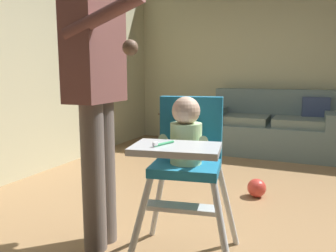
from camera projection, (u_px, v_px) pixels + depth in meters
The scene contains 9 objects.
ground at pixel (252, 228), 2.44m from camera, with size 6.31×7.29×0.10m, color #9E784F.
wall_far at pixel (289, 55), 4.83m from camera, with size 5.51×0.06×2.68m, color beige.
wall_left at pixel (28, 48), 3.44m from camera, with size 0.06×6.29×2.68m, color beige.
couch at pixel (272, 129), 4.57m from camera, with size 1.70×0.86×0.86m.
high_chair at pixel (187, 149), 1.81m from camera, with size 0.70×0.80×0.96m.
adult_standing at pixel (97, 94), 1.97m from camera, with size 0.52×0.49×1.69m.
toy_ball at pixel (257, 188), 2.93m from camera, with size 0.16×0.16×0.16m, color #D13D33.
side_table at pixel (176, 122), 4.86m from camera, with size 0.40×0.40×0.52m.
sippy_cup at pixel (174, 109), 4.85m from camera, with size 0.07×0.07×0.10m, color gold.
Camera 1 is at (0.35, -2.35, 1.07)m, focal length 35.58 mm.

